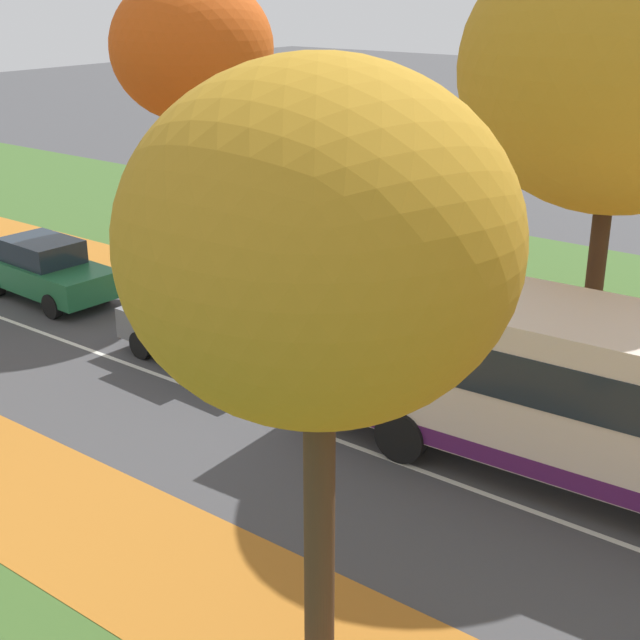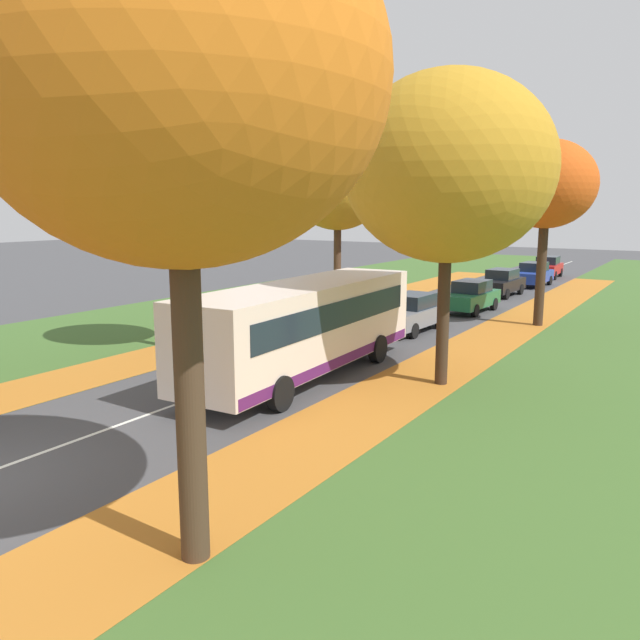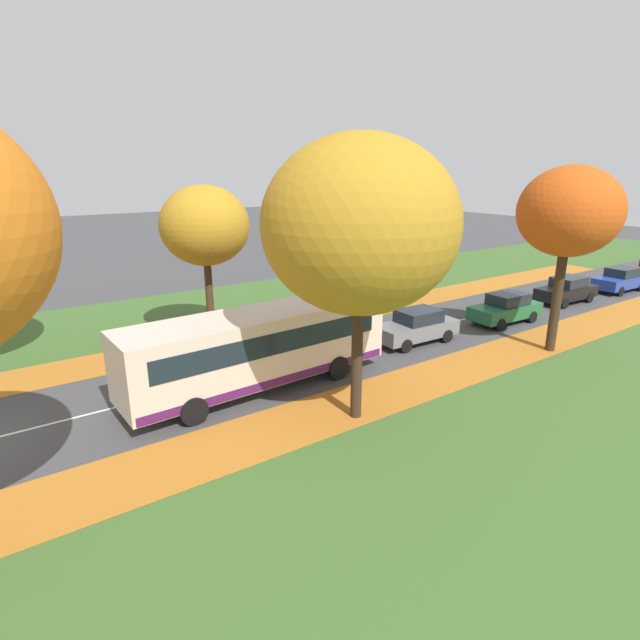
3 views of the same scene
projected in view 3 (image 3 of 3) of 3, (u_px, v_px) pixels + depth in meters
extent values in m
cube|color=#3D6028|center=(316.00, 295.00, 32.97)|extent=(12.00, 90.00, 0.01)
cube|color=#B26B23|center=(272.00, 329.00, 26.08)|extent=(2.80, 60.00, 0.00)
cube|color=#3D6028|center=(596.00, 395.00, 18.55)|extent=(12.00, 90.00, 0.01)
cube|color=#B26B23|center=(392.00, 391.00, 18.87)|extent=(2.80, 60.00, 0.00)
cube|color=silver|center=(417.00, 331.00, 25.76)|extent=(0.12, 80.00, 0.01)
cylinder|color=#422D1E|center=(210.00, 300.00, 24.06)|extent=(0.36, 0.36, 3.99)
ellipsoid|color=#B27F1E|center=(205.00, 226.00, 23.02)|extent=(4.11, 4.11, 3.70)
cylinder|color=#422D1E|center=(394.00, 266.00, 30.86)|extent=(0.40, 0.40, 4.47)
ellipsoid|color=#B27F1E|center=(397.00, 198.00, 29.65)|extent=(5.09, 5.09, 4.58)
cylinder|color=#382619|center=(357.00, 359.00, 16.37)|extent=(0.37, 0.37, 4.15)
ellipsoid|color=#B27F1E|center=(360.00, 226.00, 15.10)|extent=(6.06, 6.06, 5.46)
cylinder|color=#382619|center=(556.00, 301.00, 22.42)|extent=(0.42, 0.42, 4.69)
ellipsoid|color=#C64C14|center=(569.00, 211.00, 21.25)|extent=(4.30, 4.30, 3.87)
cube|color=beige|center=(259.00, 345.00, 18.72)|extent=(2.91, 10.49, 2.50)
cube|color=#19232D|center=(117.00, 368.00, 15.65)|extent=(2.30, 0.19, 1.30)
cube|color=#19232D|center=(259.00, 335.00, 18.60)|extent=(2.90, 9.25, 0.80)
cube|color=#4C1951|center=(260.00, 371.00, 19.04)|extent=(2.93, 10.28, 0.32)
cylinder|color=black|center=(193.00, 411.00, 16.32)|extent=(0.34, 0.97, 0.96)
cylinder|color=black|center=(167.00, 386.00, 18.13)|extent=(0.34, 0.97, 0.96)
cylinder|color=black|center=(338.00, 368.00, 19.84)|extent=(0.34, 0.97, 0.96)
cylinder|color=black|center=(303.00, 351.00, 21.65)|extent=(0.34, 0.97, 0.96)
cube|color=slate|center=(416.00, 329.00, 23.91)|extent=(1.89, 4.27, 0.70)
cube|color=#19232D|center=(419.00, 316.00, 23.80)|extent=(1.53, 2.08, 0.60)
cylinder|color=black|center=(406.00, 346.00, 22.72)|extent=(0.25, 0.65, 0.64)
cylinder|color=black|center=(384.00, 336.00, 23.98)|extent=(0.25, 0.65, 0.64)
cylinder|color=black|center=(446.00, 336.00, 24.05)|extent=(0.25, 0.65, 0.64)
cylinder|color=black|center=(424.00, 328.00, 25.31)|extent=(0.25, 0.65, 0.64)
cube|color=#1E6038|center=(505.00, 311.00, 26.98)|extent=(1.91, 4.28, 0.70)
cube|color=#19232D|center=(508.00, 299.00, 26.86)|extent=(1.54, 2.09, 0.60)
cylinder|color=black|center=(500.00, 325.00, 25.78)|extent=(0.25, 0.65, 0.64)
cylinder|color=black|center=(476.00, 317.00, 27.05)|extent=(0.25, 0.65, 0.64)
cylinder|color=black|center=(532.00, 317.00, 27.11)|extent=(0.25, 0.65, 0.64)
cylinder|color=black|center=(508.00, 310.00, 28.37)|extent=(0.25, 0.65, 0.64)
cube|color=black|center=(566.00, 292.00, 31.00)|extent=(1.90, 4.28, 0.70)
cube|color=#19232D|center=(569.00, 282.00, 30.88)|extent=(1.54, 2.08, 0.60)
cylinder|color=black|center=(564.00, 303.00, 29.80)|extent=(0.25, 0.65, 0.64)
cylinder|color=black|center=(541.00, 298.00, 31.07)|extent=(0.25, 0.65, 0.64)
cylinder|color=black|center=(589.00, 298.00, 31.13)|extent=(0.25, 0.65, 0.64)
cylinder|color=black|center=(566.00, 292.00, 32.39)|extent=(0.25, 0.65, 0.64)
cube|color=#233D9E|center=(620.00, 282.00, 33.86)|extent=(1.87, 4.27, 0.70)
cube|color=#19232D|center=(622.00, 272.00, 33.75)|extent=(1.53, 2.07, 0.60)
cylinder|color=black|center=(620.00, 291.00, 32.66)|extent=(0.25, 0.65, 0.64)
cylinder|color=black|center=(597.00, 287.00, 33.92)|extent=(0.25, 0.65, 0.64)
cylinder|color=black|center=(617.00, 282.00, 35.26)|extent=(0.25, 0.65, 0.64)
cylinder|color=black|center=(633.00, 276.00, 37.41)|extent=(0.25, 0.65, 0.64)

